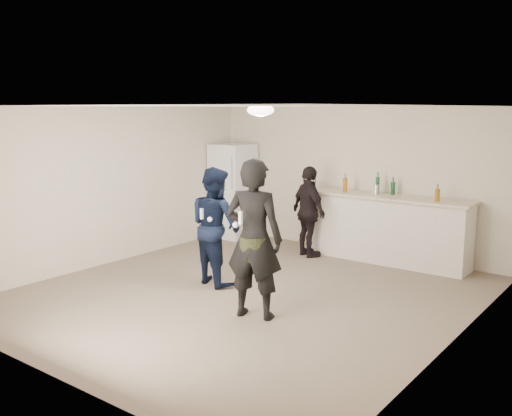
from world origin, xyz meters
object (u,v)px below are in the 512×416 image
Objects in this scene: fridge at (233,191)px; spectator at (309,212)px; shaker at (376,190)px; woman at (254,239)px; counter at (388,230)px; man at (215,226)px.

fridge is 1.18× the size of spectator.
shaker is 3.27m from woman.
spectator is (-0.98, 2.81, -0.19)m from woman.
fridge is 4.37m from woman.
woman is at bearing 135.93° from spectator.
woman is 1.25× the size of spectator.
man reaches higher than counter.
counter is 1.36× the size of woman.
man is at bearing -46.20° from woman.
counter is 3.21m from fridge.
man reaches higher than spectator.
spectator is at bearing -11.75° from fridge.
spectator is (-1.21, -0.48, 0.24)m from counter.
woman is (-0.23, -3.29, 0.43)m from counter.
man is (1.70, -2.47, -0.07)m from fridge.
fridge is at bearing -62.81° from woman.
counter is 1.56× the size of man.
man is 1.47m from woman.
shaker is (2.97, 0.04, 0.28)m from fridge.
counter is at bearing -131.63° from spectator.
shaker is at bearing -101.46° from man.
shaker is 0.10× the size of man.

